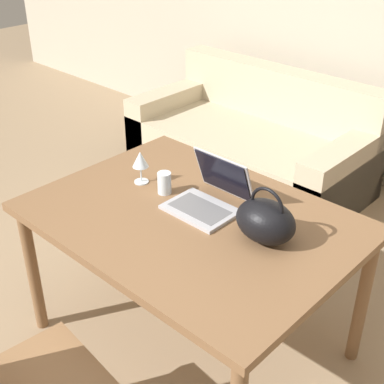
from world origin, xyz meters
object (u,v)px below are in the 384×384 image
object	(u,v)px
laptop	(211,193)
handbag	(266,221)
couch	(252,145)
drinking_glass	(164,183)
wine_glass	(140,161)

from	to	relation	value
laptop	handbag	xyz separation A→B (m)	(0.34, -0.06, 0.03)
laptop	handbag	world-z (taller)	handbag
couch	drinking_glass	bearing A→B (deg)	-67.62
couch	laptop	distance (m)	1.80
couch	handbag	xyz separation A→B (m)	(1.22, -1.54, 0.57)
couch	laptop	xyz separation A→B (m)	(0.87, -1.48, 0.54)
laptop	drinking_glass	xyz separation A→B (m)	(-0.24, -0.07, -0.01)
couch	drinking_glass	world-z (taller)	drinking_glass
couch	laptop	world-z (taller)	laptop
couch	wine_glass	distance (m)	1.73
couch	wine_glass	world-z (taller)	wine_glass
drinking_glass	laptop	bearing A→B (deg)	16.05
laptop	couch	bearing A→B (deg)	120.52
drinking_glass	handbag	distance (m)	0.58
drinking_glass	couch	bearing A→B (deg)	112.38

